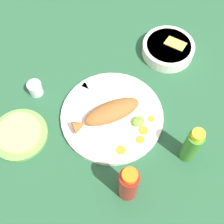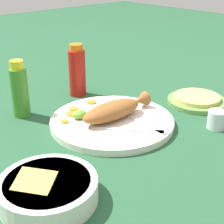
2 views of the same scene
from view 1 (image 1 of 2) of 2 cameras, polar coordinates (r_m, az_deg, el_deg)
name	(u,v)px [view 1 (image 1 of 2)]	position (r m, az deg, el deg)	size (l,w,h in m)	color
ground_plane	(112,117)	(1.04, 0.00, -0.99)	(4.00, 4.00, 0.00)	#235133
main_plate	(112,116)	(1.03, 0.00, -0.76)	(0.34, 0.34, 0.02)	white
fried_fish	(109,113)	(1.00, -0.62, -0.15)	(0.23, 0.08, 0.05)	#935628
fork_near	(91,101)	(1.05, -3.80, 2.07)	(0.02, 0.19, 0.00)	silver
fork_far	(103,93)	(1.06, -1.61, 3.50)	(0.13, 0.15, 0.00)	silver
carrot_slice_near	(121,150)	(0.97, 1.65, -6.97)	(0.03, 0.03, 0.00)	orange
carrot_slice_mid	(140,140)	(0.99, 5.21, -5.05)	(0.03, 0.03, 0.00)	orange
carrot_slice_far	(143,130)	(1.00, 5.77, -3.35)	(0.03, 0.03, 0.00)	orange
carrot_slice_extra	(151,119)	(1.02, 7.17, -1.24)	(0.02, 0.02, 0.00)	orange
lime_wedge_main	(138,121)	(1.00, 4.83, -1.71)	(0.04, 0.03, 0.02)	#6BB233
hot_sauce_bottle_red	(128,184)	(0.87, 3.01, -13.03)	(0.06, 0.06, 0.17)	#B21914
hot_sauce_bottle_green	(192,146)	(0.94, 14.37, -5.97)	(0.05, 0.05, 0.16)	#3D8428
salt_cup	(35,89)	(1.10, -13.82, 4.13)	(0.05, 0.05, 0.05)	silver
guacamole_bowl	(168,48)	(1.19, 10.24, 11.37)	(0.19, 0.19, 0.06)	white
tortilla_plate	(20,135)	(1.05, -16.54, -3.99)	(0.18, 0.18, 0.01)	#6B9E4C
tortilla_stack	(19,133)	(1.04, -16.72, -3.69)	(0.14, 0.14, 0.01)	#E0C666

